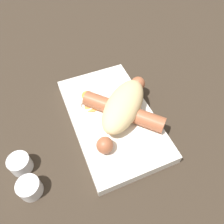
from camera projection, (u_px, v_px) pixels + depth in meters
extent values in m
plane|color=#33281E|center=(112.00, 121.00, 0.48)|extent=(3.00, 3.00, 0.00)
cube|color=silver|center=(112.00, 118.00, 0.47)|extent=(0.28, 0.17, 0.02)
ellipsoid|color=#DBBC84|center=(124.00, 106.00, 0.44)|extent=(0.15, 0.15, 0.05)
cylinder|color=#9E5638|center=(123.00, 111.00, 0.45)|extent=(0.15, 0.14, 0.03)
sphere|color=#9E5638|center=(105.00, 145.00, 0.40)|extent=(0.03, 0.03, 0.03)
sphere|color=#9E5638|center=(138.00, 84.00, 0.49)|extent=(0.03, 0.03, 0.03)
cylinder|color=orange|center=(87.00, 95.00, 0.49)|extent=(0.03, 0.03, 0.00)
cylinder|color=#F99E4C|center=(92.00, 106.00, 0.47)|extent=(0.04, 0.04, 0.00)
torus|color=silver|center=(87.00, 105.00, 0.47)|extent=(0.03, 0.03, 0.00)
torus|color=silver|center=(90.00, 101.00, 0.48)|extent=(0.03, 0.03, 0.00)
cylinder|color=white|center=(20.00, 164.00, 0.40)|extent=(0.04, 0.04, 0.03)
cylinder|color=#4C662D|center=(22.00, 166.00, 0.41)|extent=(0.03, 0.03, 0.01)
cylinder|color=white|center=(30.00, 188.00, 0.38)|extent=(0.04, 0.04, 0.03)
cylinder|color=#4C662D|center=(31.00, 190.00, 0.38)|extent=(0.03, 0.03, 0.01)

